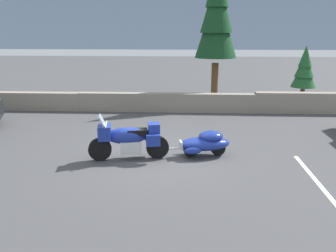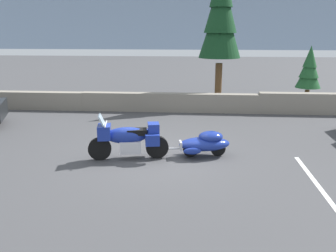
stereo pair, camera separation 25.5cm
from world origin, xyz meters
name	(u,v)px [view 1 (the left image)]	position (x,y,z in m)	size (l,w,h in m)	color
ground_plane	(154,157)	(0.00, 0.00, 0.00)	(80.00, 80.00, 0.00)	#424244
stone_guard_wall	(173,102)	(0.31, 6.15, 0.43)	(24.00, 0.51, 0.93)	gray
distant_ridgeline	(185,12)	(0.00, 96.18, 8.00)	(240.00, 80.00, 16.00)	#7F93AD
touring_motorcycle	(129,139)	(-0.72, -0.19, 0.62)	(2.30, 0.99, 1.33)	black
car_shaped_trailer	(205,143)	(1.48, 0.20, 0.41)	(2.23, 0.97, 0.76)	black
pine_tree_tall	(217,12)	(2.28, 7.97, 4.40)	(2.01, 2.01, 7.03)	brown
pine_tree_secondary	(305,69)	(6.47, 7.57, 1.82)	(1.16, 1.16, 2.92)	brown
parking_stripe_marker	(316,181)	(4.18, -1.50, 0.00)	(0.12, 3.60, 0.01)	silver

